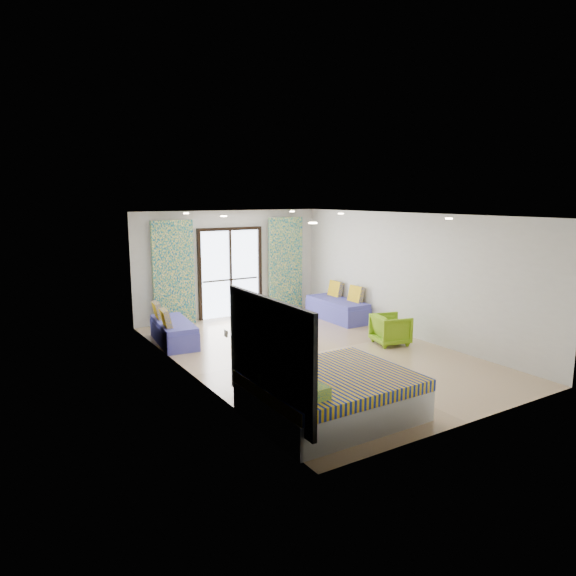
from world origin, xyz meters
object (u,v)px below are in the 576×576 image
daybed_right (338,308)px  bed (330,395)px  daybed_left (173,331)px  armchair (391,328)px  coffee_table (250,315)px

daybed_right → bed: bearing=-127.3°
daybed_left → armchair: 4.55m
daybed_left → coffee_table: bearing=12.1°
daybed_right → daybed_left: bearing=179.5°
bed → daybed_left: bearing=97.7°
daybed_left → daybed_right: size_ratio=0.96×
armchair → bed: bearing=138.6°
coffee_table → daybed_left: bearing=-174.1°
coffee_table → armchair: (1.92, -2.65, 0.01)m
bed → daybed_right: daybed_right is taller
bed → daybed_right: size_ratio=1.19×
daybed_right → coffee_table: daybed_right is taller
coffee_table → armchair: armchair is taller
bed → coffee_table: 5.04m
bed → daybed_right: (3.60, 4.57, -0.04)m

